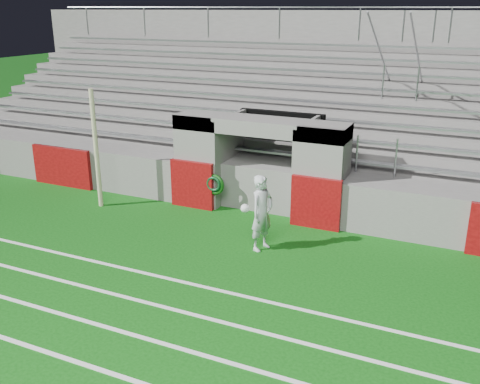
% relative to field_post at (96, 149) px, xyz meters
% --- Properties ---
extents(ground, '(90.00, 90.00, 0.00)m').
position_rel_field_post_xyz_m(ground, '(4.25, -1.95, -1.67)').
color(ground, '#0C4B0D').
rests_on(ground, ground).
extents(field_post, '(0.13, 0.13, 3.34)m').
position_rel_field_post_xyz_m(field_post, '(0.00, 0.00, 0.00)').
color(field_post, beige).
rests_on(field_post, ground).
extents(stadium_structure, '(26.00, 8.48, 5.42)m').
position_rel_field_post_xyz_m(stadium_structure, '(4.25, 6.02, -0.18)').
color(stadium_structure, slate).
rests_on(stadium_structure, ground).
extents(goalkeeper_with_ball, '(0.76, 0.76, 1.80)m').
position_rel_field_post_xyz_m(goalkeeper_with_ball, '(5.28, -0.76, -0.77)').
color(goalkeeper_with_ball, silver).
rests_on(goalkeeper_with_ball, ground).
extents(hose_coil, '(0.59, 0.15, 0.59)m').
position_rel_field_post_xyz_m(hose_coil, '(3.15, 0.99, -0.89)').
color(hose_coil, '#0E460E').
rests_on(hose_coil, ground).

